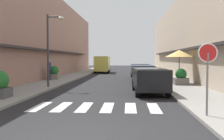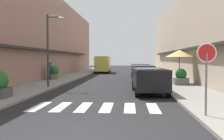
# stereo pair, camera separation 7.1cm
# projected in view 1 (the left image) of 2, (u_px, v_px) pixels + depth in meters

# --- Properties ---
(ground_plane) EXTENTS (104.72, 104.72, 0.00)m
(ground_plane) POSITION_uv_depth(u_px,v_px,m) (115.00, 79.00, 25.33)
(ground_plane) COLOR #232326
(sidewalk_left) EXTENTS (2.81, 66.64, 0.12)m
(sidewalk_left) POSITION_uv_depth(u_px,v_px,m) (66.00, 78.00, 25.65)
(sidewalk_left) COLOR gray
(sidewalk_left) RESTS_ON ground_plane
(sidewalk_right) EXTENTS (2.81, 66.64, 0.12)m
(sidewalk_right) POSITION_uv_depth(u_px,v_px,m) (166.00, 79.00, 25.01)
(sidewalk_right) COLOR gray
(sidewalk_right) RESTS_ON ground_plane
(building_row_left) EXTENTS (5.50, 44.84, 8.95)m
(building_row_left) POSITION_uv_depth(u_px,v_px,m) (33.00, 36.00, 27.09)
(building_row_left) COLOR #A87A6B
(building_row_left) RESTS_ON ground_plane
(building_row_right) EXTENTS (5.50, 44.84, 8.38)m
(building_row_right) POSITION_uv_depth(u_px,v_px,m) (202.00, 38.00, 25.96)
(building_row_right) COLOR #C6B299
(building_row_right) RESTS_ON ground_plane
(crosswalk) EXTENTS (5.20, 2.20, 0.01)m
(crosswalk) POSITION_uv_depth(u_px,v_px,m) (96.00, 107.00, 10.44)
(crosswalk) COLOR silver
(crosswalk) RESTS_ON ground_plane
(parked_car_near) EXTENTS (1.94, 4.48, 1.47)m
(parked_car_near) POSITION_uv_depth(u_px,v_px,m) (149.00, 78.00, 14.59)
(parked_car_near) COLOR black
(parked_car_near) RESTS_ON ground_plane
(parked_car_mid) EXTENTS (1.90, 4.37, 1.47)m
(parked_car_mid) POSITION_uv_depth(u_px,v_px,m) (143.00, 72.00, 20.89)
(parked_car_mid) COLOR black
(parked_car_mid) RESTS_ON ground_plane
(parked_car_far) EXTENTS (1.91, 4.50, 1.47)m
(parked_car_far) POSITION_uv_depth(u_px,v_px,m) (140.00, 69.00, 26.53)
(parked_car_far) COLOR navy
(parked_car_far) RESTS_ON ground_plane
(delivery_van) EXTENTS (2.09, 5.44, 2.37)m
(delivery_van) POSITION_uv_depth(u_px,v_px,m) (102.00, 63.00, 36.58)
(delivery_van) COLOR #D8CC4C
(delivery_van) RESTS_ON ground_plane
(round_street_sign) EXTENTS (0.65, 0.07, 2.41)m
(round_street_sign) POSITION_uv_depth(u_px,v_px,m) (208.00, 60.00, 8.33)
(round_street_sign) COLOR slate
(round_street_sign) RESTS_ON sidewalk_right
(street_lamp) EXTENTS (1.19, 0.28, 4.86)m
(street_lamp) POSITION_uv_depth(u_px,v_px,m) (51.00, 42.00, 17.04)
(street_lamp) COLOR #38383D
(street_lamp) RESTS_ON sidewalk_left
(cafe_umbrella) EXTENTS (2.22, 2.22, 2.58)m
(cafe_umbrella) POSITION_uv_depth(u_px,v_px,m) (179.00, 54.00, 19.67)
(cafe_umbrella) COLOR #262626
(cafe_umbrella) RESTS_ON sidewalk_right
(planter_midblock) EXTENTS (1.00, 1.00, 1.18)m
(planter_midblock) POSITION_uv_depth(u_px,v_px,m) (181.00, 77.00, 18.54)
(planter_midblock) COLOR slate
(planter_midblock) RESTS_ON sidewalk_right
(planter_far) EXTENTS (0.88, 0.88, 1.24)m
(planter_far) POSITION_uv_depth(u_px,v_px,m) (54.00, 73.00, 23.42)
(planter_far) COLOR gray
(planter_far) RESTS_ON sidewalk_left
(pedestrian_walking_near) EXTENTS (0.34, 0.34, 1.80)m
(pedestrian_walking_near) POSITION_uv_depth(u_px,v_px,m) (49.00, 69.00, 22.81)
(pedestrian_walking_near) COLOR #282B33
(pedestrian_walking_near) RESTS_ON sidewalk_left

